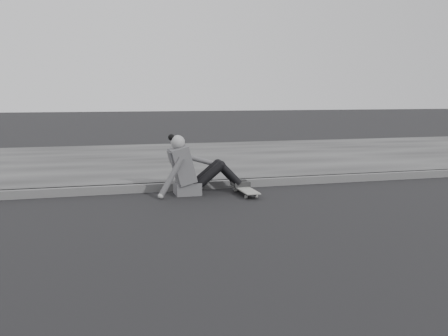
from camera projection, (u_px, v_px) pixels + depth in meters
name	position (u px, v px, depth m)	size (l,w,h in m)	color
ground	(424.00, 221.00, 5.69)	(80.00, 80.00, 0.00)	black
curb	(322.00, 179.00, 8.14)	(24.00, 0.16, 0.12)	#535353
sidewalk	(260.00, 157.00, 11.02)	(24.00, 6.00, 0.12)	#3B3B3B
skateboard	(245.00, 190.00, 7.17)	(0.20, 0.78, 0.09)	gray
seated_woman	(192.00, 170.00, 7.17)	(1.38, 0.46, 0.88)	#4E4E50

